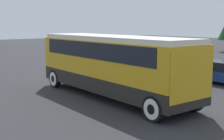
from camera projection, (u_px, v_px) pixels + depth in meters
ground_plane at (112, 97)px, 15.55m from camera, size 120.00×120.00×0.00m
tour_bus at (113, 61)px, 15.20m from camera, size 9.80×2.59×3.05m
parked_car_near at (161, 69)px, 20.08m from camera, size 4.05×1.94×1.49m
parked_car_mid at (178, 63)px, 23.28m from camera, size 4.07×1.90×1.49m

